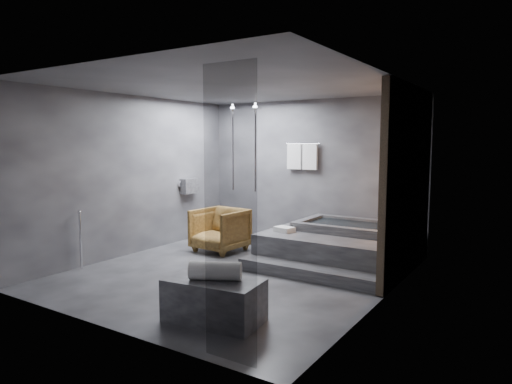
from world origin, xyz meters
The scene contains 7 objects.
room centered at (0.40, 0.24, 1.73)m, with size 5.00×5.04×2.82m.
tub_deck centered at (1.05, 1.45, 0.25)m, with size 2.20×2.00×0.50m, color #2F2F32.
tub_step centered at (1.05, 0.27, 0.09)m, with size 2.20×0.36×0.18m, color #2F2F32.
concrete_bench centered at (0.89, -1.72, 0.24)m, with size 1.06×0.58×0.48m, color #2E2E30.
driftwood_chair centered at (-1.05, 0.94, 0.39)m, with size 0.84×0.86×0.78m, color #4C3213.
rolled_towel centered at (0.92, -1.73, 0.58)m, with size 0.21×0.21×0.57m, color white.
deck_towel centered at (0.29, 0.94, 0.54)m, with size 0.31×0.23×0.08m, color silver.
Camera 1 is at (3.94, -5.58, 1.98)m, focal length 32.00 mm.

